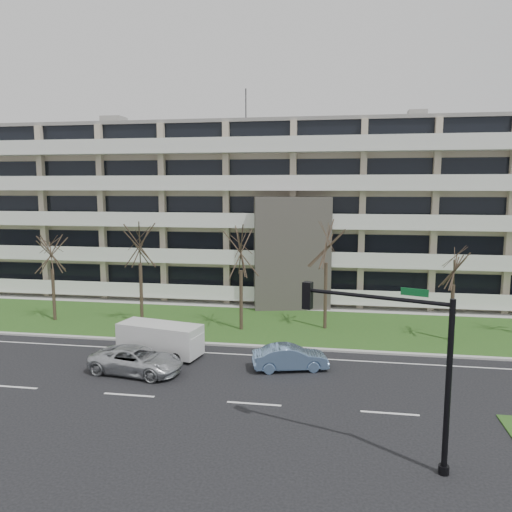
% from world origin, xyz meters
% --- Properties ---
extents(ground, '(160.00, 160.00, 0.00)m').
position_xyz_m(ground, '(0.00, 0.00, 0.00)').
color(ground, black).
rests_on(ground, ground).
extents(grass_verge, '(90.00, 10.00, 0.06)m').
position_xyz_m(grass_verge, '(0.00, 13.00, 0.03)').
color(grass_verge, '#22521B').
rests_on(grass_verge, ground).
extents(curb, '(90.00, 0.35, 0.12)m').
position_xyz_m(curb, '(0.00, 8.00, 0.06)').
color(curb, '#B2B2AD').
rests_on(curb, ground).
extents(sidewalk, '(90.00, 2.00, 0.08)m').
position_xyz_m(sidewalk, '(0.00, 18.50, 0.04)').
color(sidewalk, '#B2B2AD').
rests_on(sidewalk, ground).
extents(lane_edge_line, '(90.00, 0.12, 0.01)m').
position_xyz_m(lane_edge_line, '(0.00, 6.50, 0.01)').
color(lane_edge_line, white).
rests_on(lane_edge_line, ground).
extents(apartment_building, '(60.50, 15.10, 18.75)m').
position_xyz_m(apartment_building, '(-0.01, 25.32, 7.61)').
color(apartment_building, '#C3B597').
rests_on(apartment_building, ground).
extents(silver_pickup, '(5.25, 3.00, 1.38)m').
position_xyz_m(silver_pickup, '(-6.76, 2.78, 0.69)').
color(silver_pickup, silver).
rests_on(silver_pickup, ground).
extents(blue_sedan, '(4.27, 2.41, 1.33)m').
position_xyz_m(blue_sedan, '(1.21, 4.58, 0.67)').
color(blue_sedan, '#769CCD').
rests_on(blue_sedan, ground).
extents(white_van, '(5.15, 2.77, 1.89)m').
position_xyz_m(white_van, '(-6.41, 5.57, 1.13)').
color(white_van, silver).
rests_on(white_van, ground).
extents(traffic_signal, '(5.24, 2.06, 6.37)m').
position_xyz_m(traffic_signal, '(5.65, -3.87, 4.12)').
color(traffic_signal, black).
rests_on(traffic_signal, ground).
extents(tree_1, '(3.44, 3.44, 6.87)m').
position_xyz_m(tree_1, '(-16.88, 11.77, 5.34)').
color(tree_1, '#382B21').
rests_on(tree_1, ground).
extents(tree_2, '(3.96, 3.96, 7.92)m').
position_xyz_m(tree_2, '(-10.08, 11.72, 6.16)').
color(tree_2, '#382B21').
rests_on(tree_2, ground).
extents(tree_3, '(3.71, 3.71, 7.42)m').
position_xyz_m(tree_3, '(-2.81, 11.52, 5.77)').
color(tree_3, '#382B21').
rests_on(tree_3, ground).
extents(tree_4, '(4.15, 4.15, 8.29)m').
position_xyz_m(tree_4, '(2.87, 12.71, 6.45)').
color(tree_4, '#382B21').
rests_on(tree_4, ground).
extents(tree_5, '(3.25, 3.25, 6.50)m').
position_xyz_m(tree_5, '(10.88, 11.30, 5.05)').
color(tree_5, '#382B21').
rests_on(tree_5, ground).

